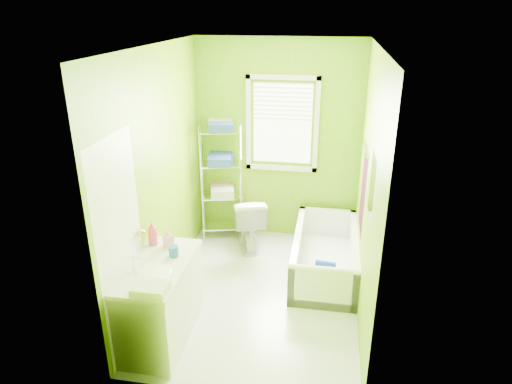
% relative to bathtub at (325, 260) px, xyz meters
% --- Properties ---
extents(ground, '(2.90, 2.90, 0.00)m').
position_rel_bathtub_xyz_m(ground, '(-0.69, -0.54, -0.16)').
color(ground, silver).
rests_on(ground, ground).
extents(room_envelope, '(2.14, 2.94, 2.62)m').
position_rel_bathtub_xyz_m(room_envelope, '(-0.69, -0.54, 1.39)').
color(room_envelope, '#699A07').
rests_on(room_envelope, ground).
extents(window, '(0.92, 0.05, 1.22)m').
position_rel_bathtub_xyz_m(window, '(-0.64, 0.88, 1.45)').
color(window, white).
rests_on(window, ground).
extents(door, '(0.09, 0.80, 2.00)m').
position_rel_bathtub_xyz_m(door, '(-1.72, -1.54, 0.84)').
color(door, white).
rests_on(door, ground).
extents(right_wall_decor, '(0.04, 1.48, 1.17)m').
position_rel_bathtub_xyz_m(right_wall_decor, '(0.35, -0.56, 1.16)').
color(right_wall_decor, '#3C0618').
rests_on(right_wall_decor, ground).
extents(bathtub, '(0.73, 1.56, 0.50)m').
position_rel_bathtub_xyz_m(bathtub, '(0.00, 0.00, 0.00)').
color(bathtub, white).
rests_on(bathtub, ground).
extents(toilet, '(0.60, 0.79, 0.71)m').
position_rel_bathtub_xyz_m(toilet, '(-1.01, 0.48, 0.20)').
color(toilet, white).
rests_on(toilet, ground).
extents(vanity, '(0.54, 1.05, 1.04)m').
position_rel_bathtub_xyz_m(vanity, '(-1.48, -1.40, 0.26)').
color(vanity, silver).
rests_on(vanity, ground).
extents(wire_shelf_unit, '(0.59, 0.48, 1.59)m').
position_rel_bathtub_xyz_m(wire_shelf_unit, '(-1.39, 0.74, 0.81)').
color(wire_shelf_unit, silver).
rests_on(wire_shelf_unit, ground).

